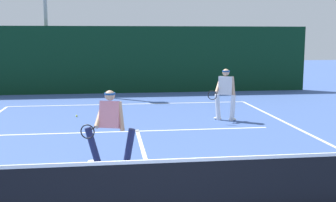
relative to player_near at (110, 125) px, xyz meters
name	(u,v)px	position (x,y,z in m)	size (l,w,h in m)	color
court_line_baseline_far	(129,104)	(0.76, 8.11, -0.87)	(9.37, 0.10, 0.01)	white
court_line_service	(137,131)	(0.76, 3.16, -0.87)	(7.64, 0.10, 0.01)	white
court_line_centre	(146,162)	(0.76, 0.14, -0.87)	(0.10, 6.40, 0.01)	white
tennis_net	(165,192)	(0.76, -3.06, -0.36)	(10.27, 0.09, 1.09)	#1E4723
player_near	(110,125)	(0.00, 0.00, 0.00)	(1.12, 0.87, 1.59)	#1E234C
player_far	(225,92)	(3.66, 4.40, 0.04)	(1.02, 0.86, 1.66)	silver
tennis_ball	(80,170)	(-0.61, -0.38, -0.84)	(0.07, 0.07, 0.07)	#D1E033
tennis_ball_extra	(77,116)	(-1.12, 5.61, -0.84)	(0.07, 0.07, 0.07)	#D1E033
back_fence_windscreen	(126,60)	(0.76, 11.55, 0.70)	(17.71, 0.12, 3.14)	black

